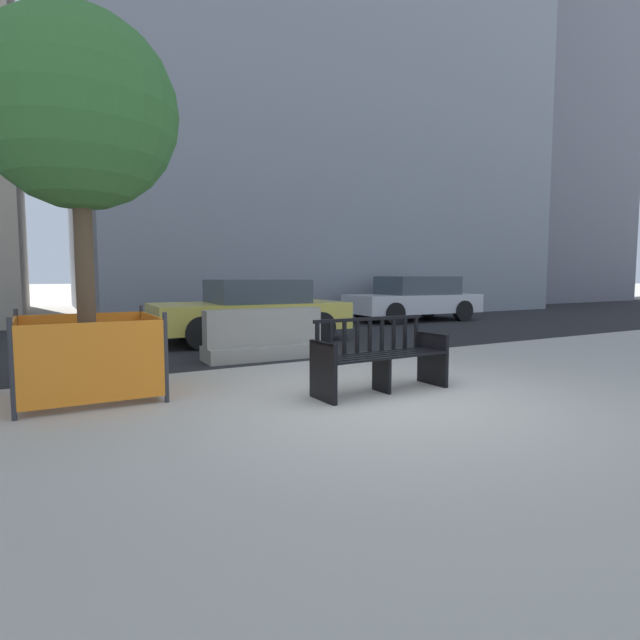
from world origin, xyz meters
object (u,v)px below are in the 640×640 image
(jersey_barrier_centre, at_px, (264,339))
(construction_fence, at_px, (88,354))
(car_sedan_mid, at_px, (414,298))
(street_bench, at_px, (380,359))
(car_taxi_near, at_px, (251,310))
(street_tree, at_px, (78,113))

(jersey_barrier_centre, height_order, construction_fence, construction_fence)
(construction_fence, xyz_separation_m, car_sedan_mid, (9.74, 5.91, 0.20))
(jersey_barrier_centre, bearing_deg, street_bench, -84.63)
(jersey_barrier_centre, relative_size, car_sedan_mid, 0.48)
(car_taxi_near, bearing_deg, jersey_barrier_centre, -106.61)
(street_tree, distance_m, construction_fence, 2.67)
(street_bench, height_order, construction_fence, construction_fence)
(street_bench, relative_size, car_taxi_near, 0.42)
(street_bench, distance_m, car_taxi_near, 5.25)
(car_sedan_mid, bearing_deg, car_taxi_near, -161.23)
(street_bench, xyz_separation_m, car_sedan_mid, (6.68, 7.36, 0.30))
(jersey_barrier_centre, xyz_separation_m, car_taxi_near, (0.69, 2.32, 0.32))
(street_tree, bearing_deg, jersey_barrier_centre, 27.71)
(jersey_barrier_centre, bearing_deg, car_sedan_mid, 32.61)
(construction_fence, height_order, car_taxi_near, car_taxi_near)
(street_bench, height_order, jersey_barrier_centre, street_bench)
(street_bench, distance_m, construction_fence, 3.39)
(construction_fence, xyz_separation_m, car_taxi_near, (3.48, 3.79, 0.16))
(street_tree, xyz_separation_m, construction_fence, (0.00, 0.00, -2.67))
(street_bench, bearing_deg, jersey_barrier_centre, 95.37)
(street_tree, distance_m, car_sedan_mid, 11.66)
(car_taxi_near, bearing_deg, street_tree, -132.60)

